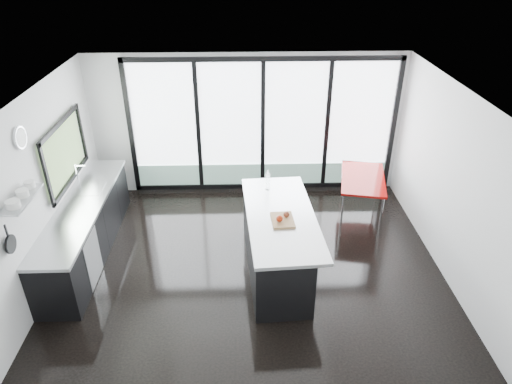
{
  "coord_description": "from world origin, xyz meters",
  "views": [
    {
      "loc": [
        -0.09,
        -5.86,
        4.63
      ],
      "look_at": [
        0.1,
        0.3,
        1.15
      ],
      "focal_mm": 32.0,
      "sensor_mm": 36.0,
      "label": 1
    }
  ],
  "objects_px": {
    "bar_stool_near": "(296,253)",
    "bar_stool_far": "(293,217)",
    "red_table": "(361,195)",
    "island": "(275,242)"
  },
  "relations": [
    {
      "from": "bar_stool_near",
      "to": "bar_stool_far",
      "type": "xyz_separation_m",
      "value": [
        0.04,
        0.92,
        0.06
      ]
    },
    {
      "from": "red_table",
      "to": "island",
      "type": "bearing_deg",
      "value": -136.45
    },
    {
      "from": "island",
      "to": "bar_stool_far",
      "type": "bearing_deg",
      "value": 67.35
    },
    {
      "from": "island",
      "to": "red_table",
      "type": "relative_size",
      "value": 1.81
    },
    {
      "from": "island",
      "to": "bar_stool_near",
      "type": "relative_size",
      "value": 3.98
    },
    {
      "from": "bar_stool_far",
      "to": "red_table",
      "type": "xyz_separation_m",
      "value": [
        1.36,
        0.76,
        -0.01
      ]
    },
    {
      "from": "bar_stool_far",
      "to": "red_table",
      "type": "height_order",
      "value": "bar_stool_far"
    },
    {
      "from": "bar_stool_near",
      "to": "bar_stool_far",
      "type": "bearing_deg",
      "value": 68.58
    },
    {
      "from": "red_table",
      "to": "bar_stool_far",
      "type": "bearing_deg",
      "value": -150.93
    },
    {
      "from": "bar_stool_near",
      "to": "red_table",
      "type": "relative_size",
      "value": 0.46
    }
  ]
}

